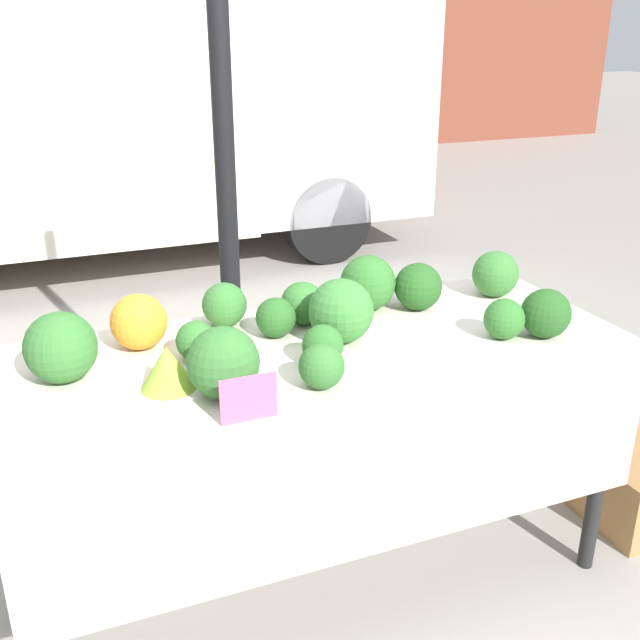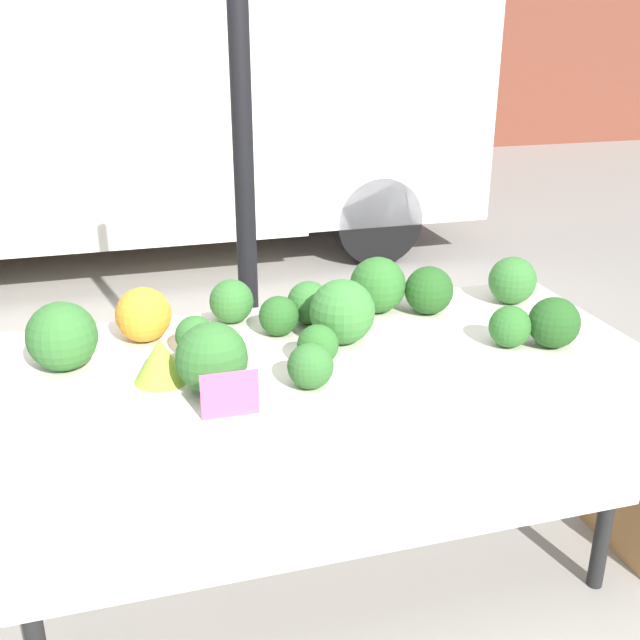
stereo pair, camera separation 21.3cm
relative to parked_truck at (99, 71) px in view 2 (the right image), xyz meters
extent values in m
plane|color=gray|center=(0.52, -4.01, -1.35)|extent=(40.00, 40.00, 0.00)
cylinder|color=black|center=(0.42, -3.40, -0.22)|extent=(0.07, 0.07, 2.27)
cube|color=silver|center=(-0.52, 0.00, 0.08)|extent=(3.63, 2.03, 2.29)
cube|color=silver|center=(2.00, 0.00, -0.24)|extent=(1.42, 1.87, 1.65)
cylinder|color=black|center=(1.86, -0.82, -1.03)|extent=(0.65, 0.22, 0.65)
cylinder|color=black|center=(1.86, 0.82, -1.03)|extent=(0.65, 0.22, 0.65)
cube|color=beige|center=(0.52, -4.01, -0.55)|extent=(1.80, 0.71, 0.03)
cube|color=beige|center=(0.52, -4.36, -0.79)|extent=(1.80, 0.01, 0.45)
cylinder|color=black|center=(-0.32, -4.30, -0.96)|extent=(0.05, 0.05, 0.79)
cylinder|color=black|center=(1.35, -4.30, -0.96)|extent=(0.05, 0.05, 0.79)
cylinder|color=black|center=(-0.32, -3.72, -0.96)|extent=(0.05, 0.05, 0.79)
cylinder|color=black|center=(1.35, -3.72, -0.96)|extent=(0.05, 0.05, 0.79)
sphere|color=orange|center=(0.03, -3.83, -0.45)|extent=(0.16, 0.16, 0.16)
cone|color=#93B238|center=(0.06, -4.11, -0.48)|extent=(0.14, 0.14, 0.11)
sphere|color=#387533|center=(0.58, -4.00, -0.44)|extent=(0.19, 0.19, 0.19)
sphere|color=#336B2D|center=(1.22, -3.84, -0.45)|extent=(0.16, 0.16, 0.16)
sphere|color=#2D6628|center=(0.47, -4.13, -0.48)|extent=(0.11, 0.11, 0.11)
sphere|color=#2D6628|center=(1.04, -4.16, -0.47)|extent=(0.12, 0.12, 0.12)
sphere|color=#2D6628|center=(0.77, -3.80, -0.44)|extent=(0.18, 0.18, 0.18)
sphere|color=#23511E|center=(1.16, -4.20, -0.46)|extent=(0.15, 0.15, 0.15)
sphere|color=#336B2D|center=(0.18, -4.21, -0.44)|extent=(0.18, 0.18, 0.18)
sphere|color=#285B23|center=(0.42, -3.90, -0.47)|extent=(0.12, 0.12, 0.12)
sphere|color=#336B2D|center=(0.16, -3.97, -0.48)|extent=(0.11, 0.11, 0.11)
sphere|color=#336B2D|center=(0.42, -4.26, -0.47)|extent=(0.12, 0.12, 0.12)
sphere|color=#336B2D|center=(-0.19, -3.97, -0.44)|extent=(0.19, 0.19, 0.19)
sphere|color=#23511E|center=(0.92, -3.86, -0.46)|extent=(0.15, 0.15, 0.15)
sphere|color=#336B2D|center=(0.30, -3.76, -0.46)|extent=(0.14, 0.14, 0.14)
sphere|color=#336B2D|center=(0.53, -3.83, -0.47)|extent=(0.13, 0.13, 0.13)
cube|color=#F45B9E|center=(0.20, -4.35, -0.48)|extent=(0.14, 0.01, 0.12)
camera|label=1|loc=(-0.23, -5.84, 0.34)|focal=42.00mm
camera|label=2|loc=(-0.03, -5.91, 0.34)|focal=42.00mm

